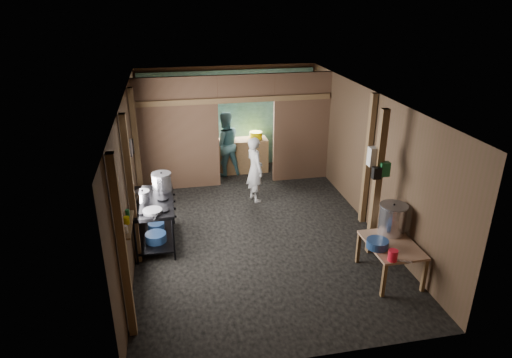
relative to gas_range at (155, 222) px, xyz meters
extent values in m
cube|color=black|center=(1.88, 0.24, -0.43)|extent=(4.50, 7.00, 0.00)
cube|color=#2C2C2C|center=(1.88, 0.24, 2.17)|extent=(4.50, 7.00, 0.00)
cube|color=#433221|center=(1.88, 3.74, 0.87)|extent=(4.50, 0.00, 2.60)
cube|color=#433221|center=(1.88, -3.26, 0.87)|extent=(4.50, 0.00, 2.60)
cube|color=#433221|center=(-0.37, 0.24, 0.87)|extent=(0.00, 7.00, 2.60)
cube|color=#433221|center=(4.13, 0.24, 0.87)|extent=(0.00, 7.00, 2.60)
cube|color=brown|center=(0.55, 2.44, 0.87)|extent=(1.85, 0.10, 2.60)
cube|color=brown|center=(3.46, 2.44, 0.87)|extent=(1.35, 0.10, 2.60)
cube|color=brown|center=(2.13, 2.44, 1.87)|extent=(1.30, 0.10, 0.60)
cube|color=#76C1B7|center=(1.88, 3.68, 0.82)|extent=(4.40, 0.06, 2.50)
cube|color=brown|center=(2.18, 3.19, 0.00)|extent=(1.20, 0.50, 0.85)
cylinder|color=silver|center=(2.13, 3.64, 1.47)|extent=(0.20, 0.03, 0.20)
cube|color=brown|center=(-0.30, -2.36, 0.87)|extent=(0.10, 0.12, 2.60)
cube|color=brown|center=(-0.30, -0.56, 0.87)|extent=(0.10, 0.12, 2.60)
cube|color=brown|center=(-0.30, 1.44, 0.87)|extent=(0.10, 0.12, 2.60)
cube|color=brown|center=(4.06, 0.04, 0.87)|extent=(0.10, 0.12, 2.60)
cube|color=brown|center=(3.73, -1.06, 0.87)|extent=(0.12, 0.12, 2.60)
cube|color=brown|center=(1.88, 2.39, 1.62)|extent=(4.40, 0.12, 0.12)
cylinder|color=slate|center=(-0.33, 0.64, 1.22)|extent=(0.03, 0.34, 0.34)
cylinder|color=black|center=(-0.33, 1.04, 1.12)|extent=(0.03, 0.30, 0.30)
cube|color=brown|center=(-0.27, -1.86, 0.97)|extent=(0.14, 0.80, 0.03)
cylinder|color=silver|center=(-0.27, -2.11, 1.04)|extent=(0.07, 0.07, 0.10)
cylinder|color=#C2AF00|center=(-0.27, -1.86, 1.04)|extent=(0.08, 0.08, 0.10)
cylinder|color=#165D2E|center=(-0.27, -1.64, 1.04)|extent=(0.06, 0.06, 0.10)
cube|color=silver|center=(3.68, -0.98, 1.35)|extent=(0.22, 0.15, 0.32)
cube|color=#165D2E|center=(3.80, -1.12, 1.17)|extent=(0.16, 0.12, 0.24)
cube|color=black|center=(3.66, -1.14, 1.12)|extent=(0.14, 0.10, 0.20)
cylinder|color=navy|center=(0.00, -0.25, -0.19)|extent=(0.37, 0.37, 0.15)
cylinder|color=navy|center=(0.00, 0.21, -0.20)|extent=(0.31, 0.31, 0.12)
cylinder|color=navy|center=(3.43, -1.86, 0.24)|extent=(0.45, 0.45, 0.13)
cylinder|color=red|center=(3.49, -2.25, 0.26)|extent=(0.16, 0.16, 0.17)
cube|color=silver|center=(3.61, -2.30, 0.18)|extent=(0.29, 0.15, 0.01)
cylinder|color=#C2AF00|center=(2.50, 3.19, 0.51)|extent=(0.32, 0.32, 0.18)
cylinder|color=#A33D1A|center=(1.81, 3.19, 0.49)|extent=(0.11, 0.11, 0.13)
imported|color=silver|center=(2.13, 1.44, 0.30)|extent=(0.47, 0.60, 1.45)
imported|color=teal|center=(1.69, 3.05, 0.38)|extent=(0.87, 0.72, 1.61)
camera|label=1|loc=(0.40, -7.37, 3.87)|focal=31.26mm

